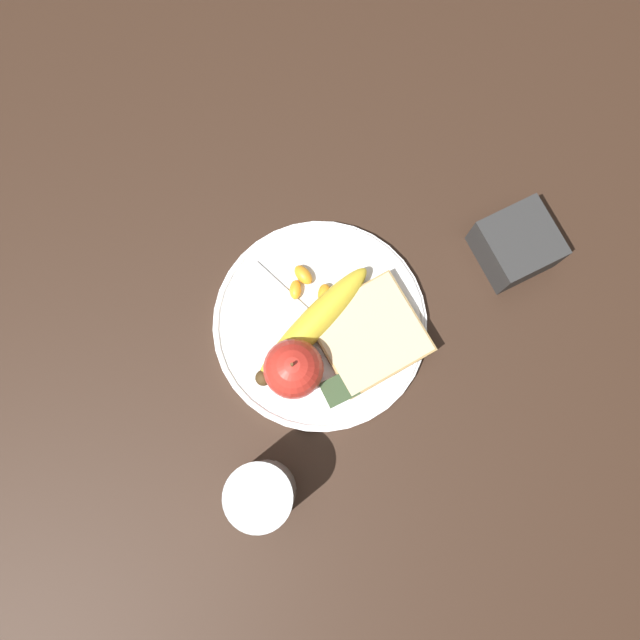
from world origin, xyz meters
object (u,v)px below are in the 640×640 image
(plate, at_px, (320,324))
(apple, at_px, (293,369))
(jam_packet, at_px, (339,390))
(juice_glass, at_px, (262,494))
(fork, at_px, (308,315))
(condiment_caddy, at_px, (516,245))
(bread_slice, at_px, (370,334))
(banana, at_px, (313,326))

(plate, bearing_deg, apple, 36.68)
(apple, distance_m, jam_packet, 0.06)
(juice_glass, xyz_separation_m, apple, (-0.10, -0.11, 0.00))
(juice_glass, relative_size, fork, 0.62)
(plate, height_order, juice_glass, juice_glass)
(plate, bearing_deg, condiment_caddy, 174.96)
(jam_packet, height_order, condiment_caddy, condiment_caddy)
(plate, height_order, apple, apple)
(plate, distance_m, apple, 0.08)
(plate, distance_m, condiment_caddy, 0.27)
(fork, distance_m, jam_packet, 0.10)
(juice_glass, bearing_deg, apple, -129.94)
(apple, bearing_deg, bread_slice, 179.74)
(juice_glass, distance_m, jam_packet, 0.15)
(banana, xyz_separation_m, condiment_caddy, (-0.28, 0.02, 0.00))
(apple, height_order, condiment_caddy, apple)
(fork, bearing_deg, jam_packet, -24.79)
(apple, bearing_deg, jam_packet, 131.36)
(apple, distance_m, banana, 0.06)
(juice_glass, xyz_separation_m, bread_slice, (-0.20, -0.11, -0.02))
(banana, bearing_deg, jam_packet, 86.38)
(jam_packet, bearing_deg, banana, -93.62)
(banana, height_order, bread_slice, banana)
(juice_glass, distance_m, banana, 0.21)
(plate, relative_size, apple, 3.34)
(apple, bearing_deg, fork, -129.44)
(plate, height_order, condiment_caddy, condiment_caddy)
(fork, xyz_separation_m, jam_packet, (0.01, 0.10, 0.01))
(bread_slice, height_order, condiment_caddy, condiment_caddy)
(juice_glass, height_order, banana, juice_glass)
(bread_slice, relative_size, fork, 0.80)
(plate, bearing_deg, bread_slice, 138.84)
(plate, xyz_separation_m, condiment_caddy, (-0.27, 0.02, 0.02))
(juice_glass, distance_m, condiment_caddy, 0.44)
(apple, xyz_separation_m, bread_slice, (-0.10, 0.00, -0.03))
(condiment_caddy, bearing_deg, bread_slice, 4.94)
(juice_glass, relative_size, jam_packet, 2.44)
(bread_slice, relative_size, jam_packet, 3.16)
(plate, distance_m, banana, 0.03)
(juice_glass, height_order, bread_slice, juice_glass)
(jam_packet, bearing_deg, bread_slice, -145.85)
(fork, bearing_deg, apple, -59.88)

